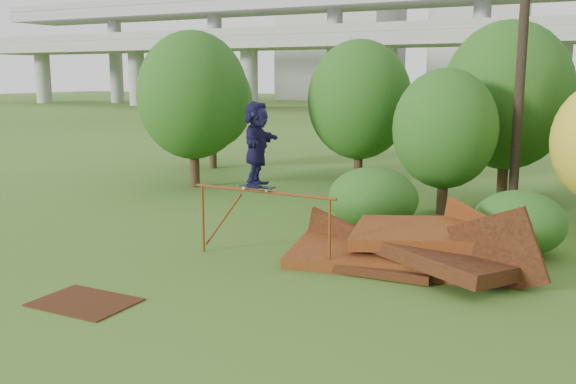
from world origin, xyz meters
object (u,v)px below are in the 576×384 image
at_px(scrap_pile, 408,250).
at_px(utility_pole, 522,57).
at_px(skater, 257,144).
at_px(flat_plate, 85,302).

bearing_deg(scrap_pile, utility_pole, 78.74).
xyz_separation_m(skater, utility_pole, (4.43, 7.53, 2.00)).
height_order(skater, utility_pole, utility_pole).
xyz_separation_m(scrap_pile, skater, (-3.15, -1.12, 2.28)).
relative_size(scrap_pile, skater, 3.09).
relative_size(skater, flat_plate, 1.05).
distance_m(scrap_pile, utility_pole, 7.82).
bearing_deg(utility_pole, flat_plate, -117.31).
xyz_separation_m(skater, flat_plate, (-1.46, -3.87, -2.64)).
distance_m(skater, utility_pole, 8.96).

